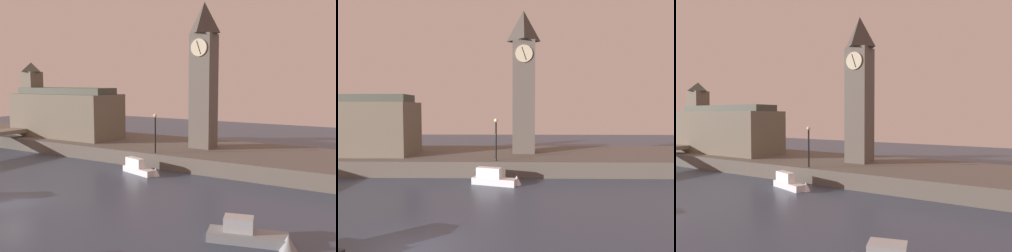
# 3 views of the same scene
# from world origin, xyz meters

# --- Properties ---
(ground_plane) EXTENTS (120.00, 120.00, 0.00)m
(ground_plane) POSITION_xyz_m (0.00, 0.00, 0.00)
(ground_plane) COLOR #384256
(far_embankment) EXTENTS (70.00, 12.00, 1.50)m
(far_embankment) POSITION_xyz_m (0.00, 20.00, 0.75)
(far_embankment) COLOR #5B544C
(far_embankment) RESTS_ON ground
(clock_tower) EXTENTS (2.60, 2.63, 15.35)m
(clock_tower) POSITION_xyz_m (5.54, 20.00, 9.45)
(clock_tower) COLOR #5B544C
(clock_tower) RESTS_ON far_embankment
(parliament_hall) EXTENTS (14.94, 5.93, 9.71)m
(parliament_hall) POSITION_xyz_m (-14.13, 18.77, 4.65)
(parliament_hall) COLOR #6B6051
(parliament_hall) RESTS_ON far_embankment
(streetlamp) EXTENTS (0.36, 0.36, 3.94)m
(streetlamp) POSITION_xyz_m (2.81, 14.65, 3.95)
(streetlamp) COLOR black
(streetlamp) RESTS_ON far_embankment
(boat_ferry_white) EXTENTS (4.37, 2.05, 1.59)m
(boat_ferry_white) POSITION_xyz_m (3.03, 11.75, 0.51)
(boat_ferry_white) COLOR silver
(boat_ferry_white) RESTS_ON ground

